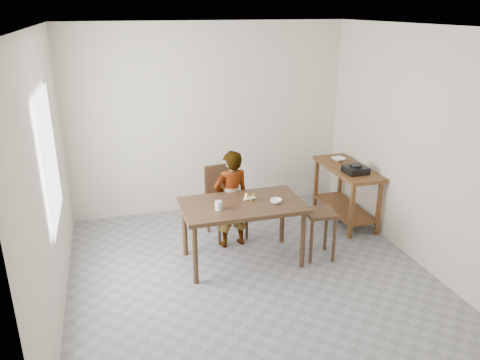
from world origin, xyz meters
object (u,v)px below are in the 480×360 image
object	(u,v)px
dining_table	(242,232)
prep_counter	(345,194)
child	(231,199)
dining_chair	(227,203)
stool	(319,234)

from	to	relation	value
dining_table	prep_counter	bearing A→B (deg)	22.15
prep_counter	child	bearing A→B (deg)	-170.98
dining_table	child	xyz separation A→B (m)	(-0.02, 0.42, 0.25)
child	dining_chair	world-z (taller)	child
child	stool	xyz separation A→B (m)	(0.93, -0.59, -0.33)
dining_table	child	world-z (taller)	child
prep_counter	child	distance (m)	1.77
prep_counter	stool	size ratio (longest dim) A/B	1.98
dining_table	prep_counter	world-z (taller)	prep_counter
prep_counter	stool	xyz separation A→B (m)	(-0.81, -0.86, -0.10)
prep_counter	stool	world-z (taller)	prep_counter
dining_table	dining_chair	distance (m)	0.70
prep_counter	dining_chair	world-z (taller)	dining_chair
prep_counter	dining_chair	size ratio (longest dim) A/B	1.28
prep_counter	child	size ratio (longest dim) A/B	0.95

